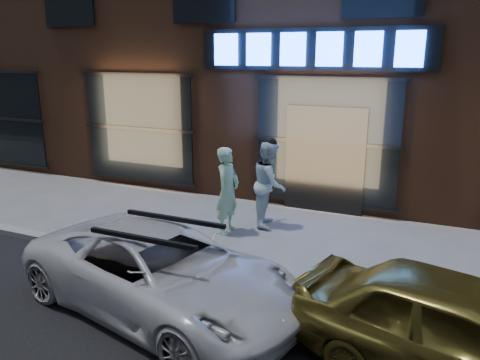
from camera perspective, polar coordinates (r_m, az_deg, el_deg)
The scene contains 6 objects.
ground at distance 7.52m, azimuth 2.60°, elevation -12.70°, with size 90.00×90.00×0.00m, color slate.
curb at distance 7.50m, azimuth 2.61°, elevation -12.29°, with size 60.00×0.25×0.12m, color gray.
man_bowtie at distance 9.31m, azimuth -1.51°, elevation -1.30°, with size 0.64×0.42×1.75m, color #A6DAC2.
man_cap at distance 9.74m, azimuth 3.65°, elevation -0.45°, with size 0.87×0.68×1.79m, color silver.
white_suv at distance 6.69m, azimuth -9.56°, elevation -10.95°, with size 1.97×4.27×1.19m, color silver.
gold_sedan at distance 5.72m, azimuth 25.66°, elevation -16.74°, with size 1.50×3.73×1.27m, color olive.
Camera 1 is at (2.35, -6.22, 3.52)m, focal length 35.00 mm.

